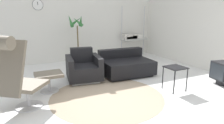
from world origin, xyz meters
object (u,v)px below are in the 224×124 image
side_table (175,70)px  couch_low (126,65)px  ottoman (49,77)px  lounge_chair (12,71)px  potted_plant (78,46)px  shelf_unit (132,37)px  armchair_red (84,69)px

side_table → couch_low: bearing=104.6°
ottoman → side_table: bearing=-24.2°
lounge_chair → couch_low: lounge_chair is taller
couch_low → potted_plant: potted_plant is taller
potted_plant → shelf_unit: size_ratio=0.86×
side_table → lounge_chair: bearing=174.8°
armchair_red → side_table: armchair_red is taller
ottoman → armchair_red: armchair_red is taller
armchair_red → side_table: (1.46, -1.42, 0.15)m
lounge_chair → side_table: size_ratio=2.58×
ottoman → shelf_unit: (3.25, 2.15, 0.39)m
ottoman → armchair_red: size_ratio=0.59×
lounge_chair → shelf_unit: size_ratio=0.72×
couch_low → ottoman: bearing=12.7°
lounge_chair → potted_plant: (1.77, 2.67, -0.16)m
ottoman → potted_plant: (1.16, 1.90, 0.27)m
ottoman → couch_low: 1.98m
couch_low → potted_plant: (-0.79, 1.57, 0.33)m
couch_low → side_table: bearing=107.7°
lounge_chair → ottoman: (0.61, 0.77, -0.42)m
shelf_unit → ottoman: bearing=-146.5°
lounge_chair → couch_low: (2.55, 1.10, -0.48)m
ottoman → side_table: 2.53m
shelf_unit → armchair_red: bearing=-143.6°
ottoman → shelf_unit: shelf_unit is taller
shelf_unit → couch_low: bearing=-125.6°
armchair_red → side_table: size_ratio=1.82×
ottoman → potted_plant: size_ratio=0.35×
ottoman → shelf_unit: 3.92m
couch_low → side_table: 1.42m
potted_plant → side_table: bearing=-68.7°
ottoman → shelf_unit: bearing=33.5°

